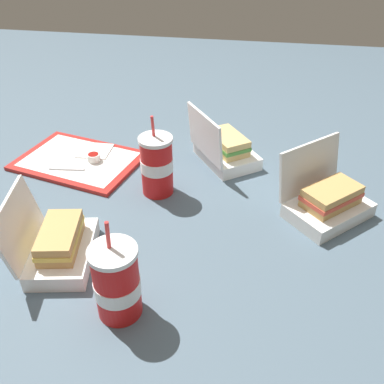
% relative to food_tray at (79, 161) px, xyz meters
% --- Properties ---
extents(ground_plane, '(3.20, 3.20, 0.00)m').
position_rel_food_tray_xyz_m(ground_plane, '(-0.38, 0.16, -0.01)').
color(ground_plane, '#4C6070').
extents(food_tray, '(0.42, 0.34, 0.01)m').
position_rel_food_tray_xyz_m(food_tray, '(0.00, 0.00, 0.00)').
color(food_tray, red).
rests_on(food_tray, ground_plane).
extents(ketchup_cup, '(0.04, 0.04, 0.02)m').
position_rel_food_tray_xyz_m(ketchup_cup, '(-0.05, 0.00, 0.02)').
color(ketchup_cup, white).
rests_on(ketchup_cup, food_tray).
extents(napkin_stack, '(0.10, 0.10, 0.00)m').
position_rel_food_tray_xyz_m(napkin_stack, '(-0.03, -0.05, 0.01)').
color(napkin_stack, white).
rests_on(napkin_stack, food_tray).
extents(plastic_fork, '(0.11, 0.02, 0.00)m').
position_rel_food_tray_xyz_m(plastic_fork, '(0.01, 0.07, 0.01)').
color(plastic_fork, white).
rests_on(plastic_fork, food_tray).
extents(clamshell_sandwich_right, '(0.20, 0.23, 0.17)m').
position_rel_food_tray_xyz_m(clamshell_sandwich_right, '(-0.12, 0.42, 0.04)').
color(clamshell_sandwich_right, white).
rests_on(clamshell_sandwich_right, ground_plane).
extents(clamshell_sandwich_center, '(0.27, 0.27, 0.18)m').
position_rel_food_tray_xyz_m(clamshell_sandwich_center, '(-0.75, 0.15, 0.04)').
color(clamshell_sandwich_center, white).
rests_on(clamshell_sandwich_center, ground_plane).
extents(clamshell_sandwich_left, '(0.25, 0.26, 0.18)m').
position_rel_food_tray_xyz_m(clamshell_sandwich_left, '(-0.46, -0.08, 0.04)').
color(clamshell_sandwich_left, white).
rests_on(clamshell_sandwich_left, ground_plane).
extents(soda_cup_front, '(0.10, 0.10, 0.23)m').
position_rel_food_tray_xyz_m(soda_cup_front, '(-0.31, 0.54, 0.08)').
color(soda_cup_front, red).
rests_on(soda_cup_front, ground_plane).
extents(soda_cup_right, '(0.09, 0.09, 0.23)m').
position_rel_food_tray_xyz_m(soda_cup_right, '(-0.29, 0.11, 0.08)').
color(soda_cup_right, red).
rests_on(soda_cup_right, ground_plane).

